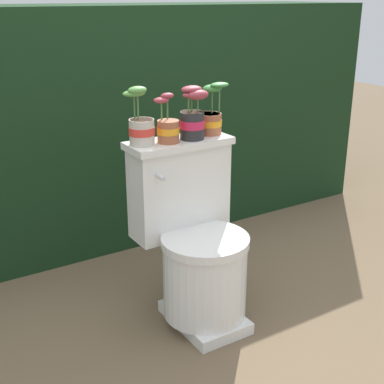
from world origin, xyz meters
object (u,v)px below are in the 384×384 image
at_px(potted_plant_midleft, 168,127).
at_px(potted_plant_middle, 193,117).
at_px(potted_plant_left, 141,125).
at_px(potted_plant_midright, 210,117).
at_px(toilet, 195,245).

height_order(potted_plant_midleft, potted_plant_middle, potted_plant_middle).
xyz_separation_m(potted_plant_left, potted_plant_midleft, (0.11, -0.02, -0.02)).
distance_m(potted_plant_left, potted_plant_midright, 0.34).
bearing_deg(potted_plant_midright, potted_plant_left, -179.13).
bearing_deg(potted_plant_left, toilet, -39.13).
height_order(toilet, potted_plant_middle, potted_plant_middle).
relative_size(toilet, potted_plant_midleft, 3.90).
height_order(potted_plant_midleft, potted_plant_midright, potted_plant_midright).
bearing_deg(potted_plant_middle, toilet, -116.63).
height_order(potted_plant_left, potted_plant_middle, potted_plant_left).
distance_m(potted_plant_middle, potted_plant_midright, 0.12).
relative_size(toilet, potted_plant_middle, 3.52).
bearing_deg(potted_plant_left, potted_plant_midright, 0.87).
relative_size(potted_plant_midleft, potted_plant_midright, 0.90).
xyz_separation_m(toilet, potted_plant_left, (-0.17, 0.14, 0.52)).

